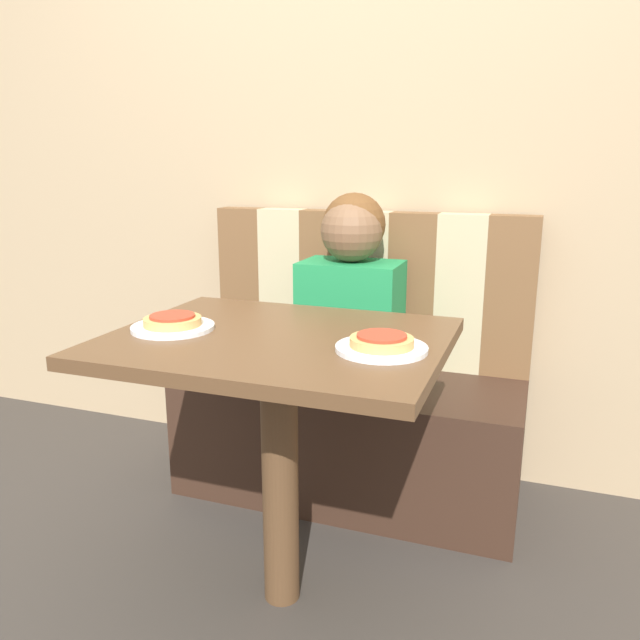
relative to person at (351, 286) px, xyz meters
The scene contains 10 objects.
ground_plane 1.02m from the person, 90.00° to the right, with size 12.00×12.00×0.00m, color #38332D.
wall_back 0.60m from the person, 90.00° to the left, with size 7.00×0.05×2.60m.
booth_seat 0.56m from the person, 90.00° to the right, with size 1.23×0.52×0.45m.
booth_backrest 0.22m from the person, 90.00° to the left, with size 1.23×0.09×0.58m.
dining_table 0.66m from the person, 90.00° to the right, with size 0.85×0.69×0.78m.
person is the anchor object (origin of this frame).
plate_left 0.75m from the person, 112.49° to the right, with size 0.22×0.22×0.01m.
plate_right 0.75m from the person, 67.51° to the right, with size 0.22×0.22×0.01m.
pizza_left 0.75m from the person, 112.49° to the right, with size 0.15×0.15×0.03m.
pizza_right 0.75m from the person, 67.51° to the right, with size 0.15×0.15×0.03m.
Camera 1 is at (0.63, -1.41, 1.21)m, focal length 35.00 mm.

